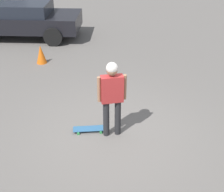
# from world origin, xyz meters

# --- Properties ---
(ground_plane) EXTENTS (220.00, 220.00, 0.00)m
(ground_plane) POSITION_xyz_m (0.00, 0.00, 0.00)
(ground_plane) COLOR slate
(person) EXTENTS (0.40, 0.57, 1.79)m
(person) POSITION_xyz_m (0.00, 0.00, 1.09)
(person) COLOR #262628
(person) RESTS_ON ground_plane
(skateboard) EXTENTS (0.60, 0.76, 0.07)m
(skateboard) POSITION_xyz_m (-0.41, -0.35, 0.06)
(skateboard) COLOR #336693
(skateboard) RESTS_ON ground_plane
(car_parked_near) EXTENTS (4.48, 4.77, 1.44)m
(car_parked_near) POSITION_xyz_m (-7.50, 1.24, 0.77)
(car_parked_near) COLOR black
(car_parked_near) RESTS_ON ground_plane
(traffic_cone) EXTENTS (0.35, 0.35, 0.62)m
(traffic_cone) POSITION_xyz_m (-4.66, 0.58, 0.31)
(traffic_cone) COLOR orange
(traffic_cone) RESTS_ON ground_plane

